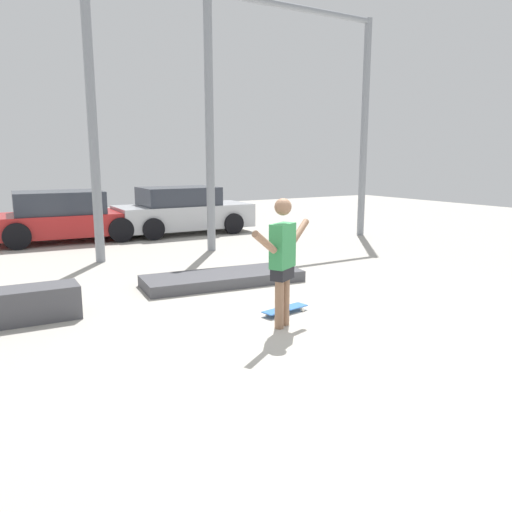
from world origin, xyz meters
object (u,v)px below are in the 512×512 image
Objects in this scene: skateboard at (285,309)px; manual_pad at (223,278)px; parked_car_red at (64,217)px; skateboarder at (283,256)px; parked_car_silver at (183,211)px.

manual_pad reaches higher than skateboard.
manual_pad is 6.66m from parked_car_red.
skateboard is at bearing 23.27° from skateboarder.
parked_car_silver is (1.86, 8.21, 0.60)m from skateboard.
parked_car_red is at bearing 68.75° from skateboarder.
skateboarder is 0.43× the size of parked_car_silver.
skateboard is at bearing -100.97° from parked_car_silver.
manual_pad is 0.68× the size of parked_car_red.
skateboarder is 2.66m from manual_pad.
parked_car_silver is at bearing 67.36° from skateboard.
parked_car_red reaches higher than skateboard.
parked_car_red is at bearing 103.11° from manual_pad.
parked_car_silver reaches higher than manual_pad.
parked_car_silver reaches higher than parked_car_red.
skateboarder is at bearing -102.59° from parked_car_silver.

